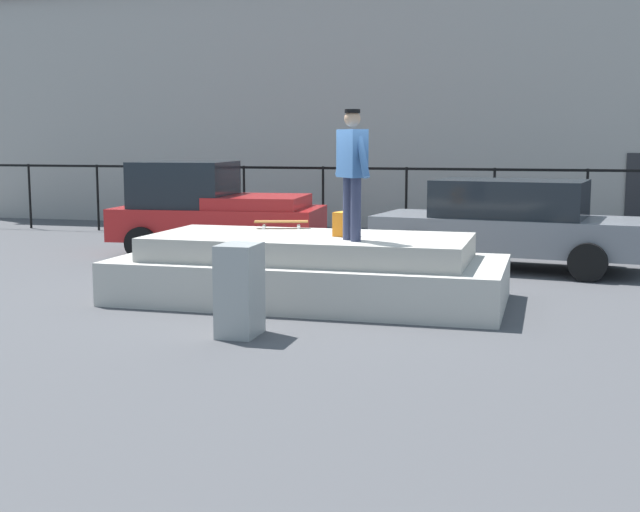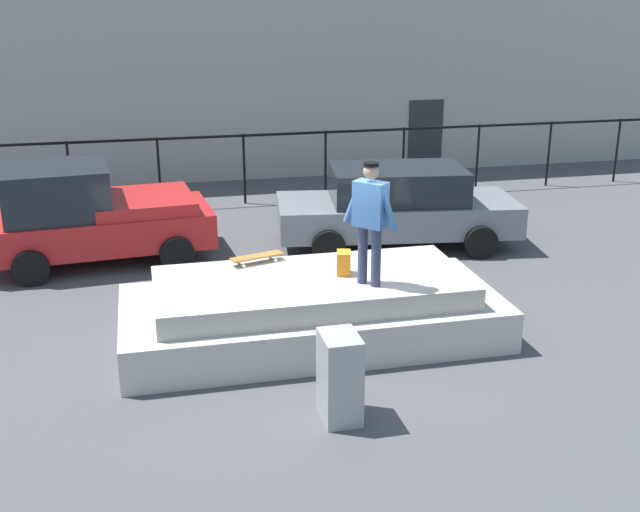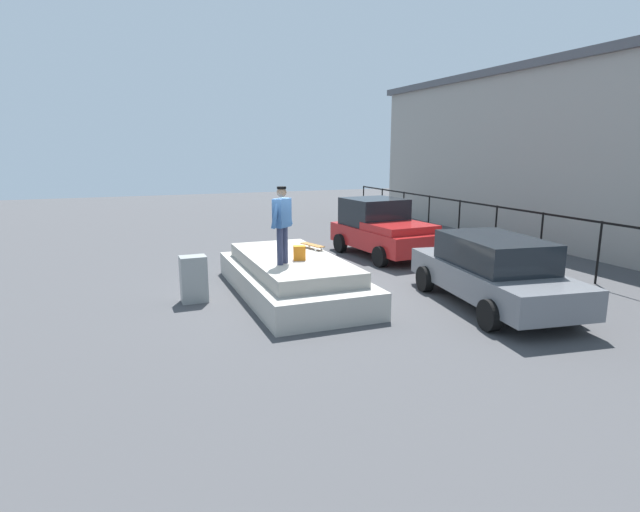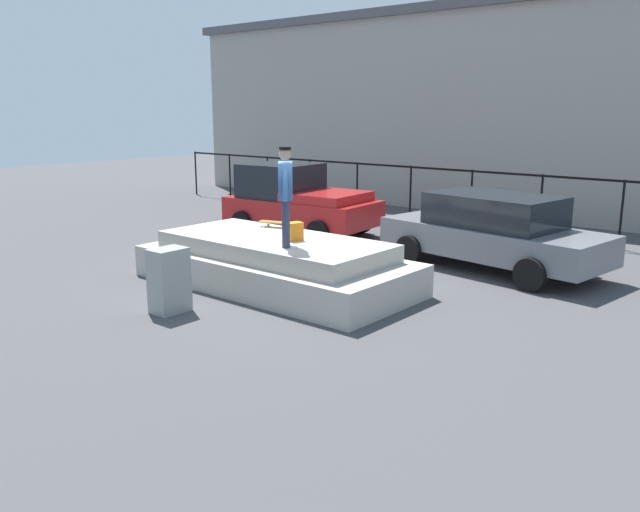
{
  "view_description": "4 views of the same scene",
  "coord_description": "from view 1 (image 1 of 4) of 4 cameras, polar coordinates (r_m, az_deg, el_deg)",
  "views": [
    {
      "loc": [
        3.24,
        -11.8,
        2.29
      ],
      "look_at": [
        -0.19,
        0.74,
        0.52
      ],
      "focal_mm": 47.42,
      "sensor_mm": 36.0,
      "label": 1
    },
    {
      "loc": [
        -2.38,
        -10.63,
        4.93
      ],
      "look_at": [
        0.36,
        1.15,
        0.78
      ],
      "focal_mm": 43.77,
      "sensor_mm": 36.0,
      "label": 2
    },
    {
      "loc": [
        11.51,
        -4.04,
        3.52
      ],
      "look_at": [
        -0.46,
        0.67,
        0.81
      ],
      "focal_mm": 28.5,
      "sensor_mm": 36.0,
      "label": 3
    },
    {
      "loc": [
        8.42,
        -8.98,
        3.36
      ],
      "look_at": [
        0.17,
        0.82,
        0.44
      ],
      "focal_mm": 36.46,
      "sensor_mm": 36.0,
      "label": 4
    }
  ],
  "objects": [
    {
      "name": "fence_row",
      "position": [
        19.71,
        5.85,
        4.52
      ],
      "size": [
        24.06,
        0.06,
        1.69
      ],
      "color": "black",
      "rests_on": "ground_plane"
    },
    {
      "name": "warehouse_building",
      "position": [
        25.33,
        8.08,
        10.09
      ],
      "size": [
        27.98,
        6.8,
        6.67
      ],
      "color": "gray",
      "rests_on": "ground_plane"
    },
    {
      "name": "utility_box",
      "position": [
        10.01,
        -5.44,
        -2.29
      ],
      "size": [
        0.45,
        0.61,
        1.09
      ],
      "primitive_type": "cube",
      "rotation": [
        0.0,
        0.0,
        0.01
      ],
      "color": "gray",
      "rests_on": "ground_plane"
    },
    {
      "name": "skateboard",
      "position": [
        13.07,
        -2.63,
        2.31
      ],
      "size": [
        0.85,
        0.43,
        0.12
      ],
      "color": "brown",
      "rests_on": "concrete_ledge"
    },
    {
      "name": "car_red_pickup_near",
      "position": [
        17.25,
        -7.33,
        3.15
      ],
      "size": [
        4.25,
        2.49,
        1.88
      ],
      "color": "#B21E1E",
      "rests_on": "ground_plane"
    },
    {
      "name": "ground_plane",
      "position": [
        12.45,
        -0.04,
        -2.84
      ],
      "size": [
        60.0,
        60.0,
        0.0
      ],
      "primitive_type": "plane",
      "color": "#424244"
    },
    {
      "name": "backpack",
      "position": [
        12.0,
        1.57,
        2.17
      ],
      "size": [
        0.26,
        0.32,
        0.35
      ],
      "primitive_type": "cube",
      "rotation": [
        0.0,
        0.0,
        4.46
      ],
      "color": "orange",
      "rests_on": "concrete_ledge"
    },
    {
      "name": "skateboarder",
      "position": [
        11.42,
        2.18,
        6.17
      ],
      "size": [
        0.65,
        0.71,
        1.76
      ],
      "color": "#2D334C",
      "rests_on": "concrete_ledge"
    },
    {
      "name": "car_grey_sedan_mid",
      "position": [
        15.59,
        12.66,
        2.19
      ],
      "size": [
        4.96,
        2.6,
        1.6
      ],
      "color": "slate",
      "rests_on": "ground_plane"
    },
    {
      "name": "concrete_ledge",
      "position": [
        12.18,
        -0.72,
        -1.0
      ],
      "size": [
        5.55,
        2.5,
        0.95
      ],
      "color": "#ADA89E",
      "rests_on": "ground_plane"
    }
  ]
}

